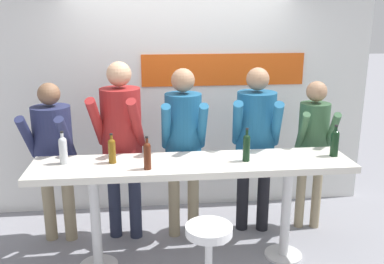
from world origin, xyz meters
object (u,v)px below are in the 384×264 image
(wine_bottle_4, at_px, (112,150))
(wine_bottle_1, at_px, (63,149))
(wine_bottle_0, at_px, (147,154))
(person_far_left, at_px, (53,147))
(person_left, at_px, (121,133))
(wine_bottle_2, at_px, (335,142))
(wine_bottle_3, at_px, (246,146))
(person_center, at_px, (256,134))
(person_center_right, at_px, (313,139))
(person_center_left, at_px, (183,136))
(tasting_table, at_px, (193,176))
(bar_stool, at_px, (209,253))

(wine_bottle_4, bearing_deg, wine_bottle_1, 176.33)
(wine_bottle_0, bearing_deg, person_far_left, 142.48)
(wine_bottle_0, xyz_separation_m, wine_bottle_4, (-0.31, 0.19, -0.01))
(person_left, xyz_separation_m, wine_bottle_2, (1.97, -0.53, 0.00))
(wine_bottle_3, distance_m, wine_bottle_4, 1.19)
(person_center, distance_m, person_center_right, 0.62)
(person_center, distance_m, wine_bottle_4, 1.51)
(person_center_right, bearing_deg, wine_bottle_1, -159.83)
(person_center, distance_m, wine_bottle_0, 1.31)
(person_center_left, xyz_separation_m, person_center_right, (1.36, 0.03, -0.09))
(person_far_left, height_order, wine_bottle_3, person_far_left)
(wine_bottle_4, bearing_deg, tasting_table, -3.70)
(wine_bottle_3, xyz_separation_m, wine_bottle_4, (-1.18, 0.08, -0.01))
(bar_stool, height_order, wine_bottle_1, wine_bottle_1)
(bar_stool, bearing_deg, wine_bottle_0, 133.68)
(tasting_table, relative_size, person_far_left, 1.73)
(tasting_table, bearing_deg, person_left, 140.17)
(person_center_left, bearing_deg, person_left, 178.63)
(wine_bottle_1, relative_size, wine_bottle_3, 0.97)
(person_center_left, distance_m, person_center_right, 1.37)
(person_far_left, bearing_deg, person_center_left, 5.19)
(person_center_right, bearing_deg, bar_stool, -128.06)
(wine_bottle_0, bearing_deg, person_center_right, 21.65)
(tasting_table, height_order, person_center_right, person_center_right)
(wine_bottle_3, relative_size, wine_bottle_4, 1.13)
(person_center, distance_m, wine_bottle_2, 0.81)
(person_center, bearing_deg, person_center_left, -164.74)
(person_far_left, relative_size, wine_bottle_4, 6.12)
(tasting_table, xyz_separation_m, wine_bottle_3, (0.47, -0.03, 0.28))
(bar_stool, relative_size, wine_bottle_2, 2.35)
(tasting_table, height_order, person_center_left, person_center_left)
(tasting_table, relative_size, person_center, 1.62)
(bar_stool, bearing_deg, wine_bottle_3, 54.72)
(person_center_right, bearing_deg, person_center, -171.95)
(tasting_table, xyz_separation_m, person_center, (0.71, 0.56, 0.22))
(person_far_left, distance_m, person_left, 0.68)
(person_far_left, bearing_deg, wine_bottle_2, -4.11)
(person_far_left, relative_size, wine_bottle_3, 5.41)
(tasting_table, distance_m, wine_bottle_1, 1.17)
(wine_bottle_1, bearing_deg, person_center, 14.69)
(person_far_left, xyz_separation_m, wine_bottle_1, (0.19, -0.49, 0.13))
(person_center_left, bearing_deg, tasting_table, -83.30)
(wine_bottle_2, relative_size, wine_bottle_4, 1.10)
(person_center_right, xyz_separation_m, wine_bottle_0, (-1.73, -0.69, 0.12))
(person_center_left, height_order, person_center_right, person_center_left)
(wine_bottle_0, distance_m, wine_bottle_2, 1.72)
(wine_bottle_2, bearing_deg, person_center_right, 88.91)
(person_center_right, height_order, wine_bottle_1, person_center_right)
(person_far_left, bearing_deg, person_center_right, 7.13)
(person_left, distance_m, wine_bottle_1, 0.67)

